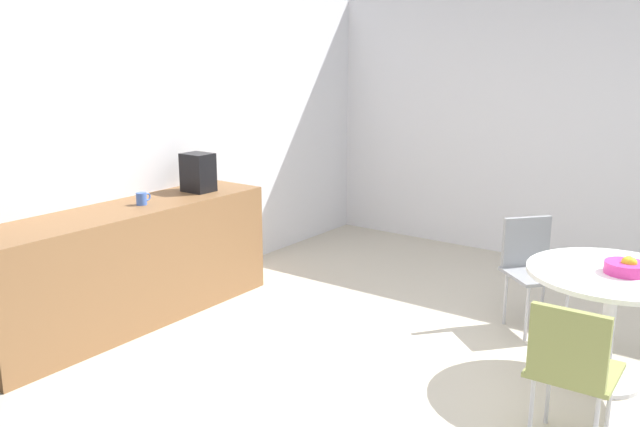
# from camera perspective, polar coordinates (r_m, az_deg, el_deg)

# --- Properties ---
(ground_plane) EXTENTS (6.00, 6.00, 0.00)m
(ground_plane) POSITION_cam_1_polar(r_m,az_deg,el_deg) (4.27, 13.57, -15.03)
(ground_plane) COLOR beige
(wall_back) EXTENTS (6.00, 0.10, 2.60)m
(wall_back) POSITION_cam_1_polar(r_m,az_deg,el_deg) (5.64, -15.04, 5.82)
(wall_back) COLOR silver
(wall_back) RESTS_ON ground_plane
(wall_side_right) EXTENTS (0.10, 6.00, 2.60)m
(wall_side_right) POSITION_cam_1_polar(r_m,az_deg,el_deg) (6.69, 24.29, 6.25)
(wall_side_right) COLOR silver
(wall_side_right) RESTS_ON ground_plane
(counter_block) EXTENTS (2.42, 0.60, 0.90)m
(counter_block) POSITION_cam_1_polar(r_m,az_deg,el_deg) (5.26, -16.17, -4.31)
(counter_block) COLOR brown
(counter_block) RESTS_ON ground_plane
(round_table) EXTENTS (1.02, 1.02, 0.74)m
(round_table) POSITION_cam_1_polar(r_m,az_deg,el_deg) (4.44, 23.86, -6.43)
(round_table) COLOR silver
(round_table) RESTS_ON ground_plane
(chair_olive) EXTENTS (0.43, 0.43, 0.83)m
(chair_olive) POSITION_cam_1_polar(r_m,az_deg,el_deg) (3.61, 20.83, -11.87)
(chair_olive) COLOR silver
(chair_olive) RESTS_ON ground_plane
(chair_gray) EXTENTS (0.59, 0.59, 0.83)m
(chair_gray) POSITION_cam_1_polar(r_m,az_deg,el_deg) (5.19, 17.77, -3.83)
(chair_gray) COLOR silver
(chair_gray) RESTS_ON ground_plane
(fruit_bowl) EXTENTS (0.24, 0.24, 0.11)m
(fruit_bowl) POSITION_cam_1_polar(r_m,az_deg,el_deg) (4.37, 24.91, -4.20)
(fruit_bowl) COLOR #D8338C
(fruit_bowl) RESTS_ON round_table
(mug_white) EXTENTS (0.13, 0.08, 0.09)m
(mug_white) POSITION_cam_1_polar(r_m,az_deg,el_deg) (5.74, -10.16, 2.64)
(mug_white) COLOR #338C59
(mug_white) RESTS_ON counter_block
(mug_green) EXTENTS (0.13, 0.08, 0.09)m
(mug_green) POSITION_cam_1_polar(r_m,az_deg,el_deg) (5.21, -15.12, 1.25)
(mug_green) COLOR #3F66BF
(mug_green) RESTS_ON counter_block
(coffee_maker) EXTENTS (0.20, 0.24, 0.32)m
(coffee_maker) POSITION_cam_1_polar(r_m,az_deg,el_deg) (5.59, -10.48, 3.51)
(coffee_maker) COLOR black
(coffee_maker) RESTS_ON counter_block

